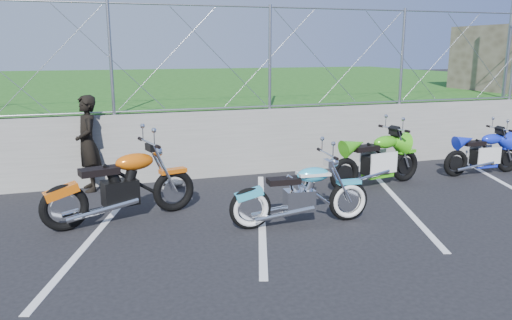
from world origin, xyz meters
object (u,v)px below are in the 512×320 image
object	(u,v)px
sportbike_blue	(484,155)
sportbike_green	(377,162)
naked_orange	(124,188)
cruiser_turquoise	(302,197)
person_standing	(88,144)

from	to	relation	value
sportbike_blue	sportbike_green	bearing A→B (deg)	-176.38
naked_orange	sportbike_green	bearing A→B (deg)	-7.79
cruiser_turquoise	person_standing	xyz separation A→B (m)	(-2.90, 2.80, 0.43)
sportbike_green	person_standing	size ratio (longest dim) A/B	1.19
naked_orange	sportbike_green	world-z (taller)	naked_orange
cruiser_turquoise	person_standing	bearing A→B (deg)	139.30
sportbike_green	person_standing	bearing A→B (deg)	155.24
cruiser_turquoise	naked_orange	size ratio (longest dim) A/B	0.93
naked_orange	sportbike_green	distance (m)	4.56
sportbike_green	person_standing	distance (m)	5.20
sportbike_green	person_standing	xyz separation A→B (m)	(-5.02, 1.32, 0.39)
cruiser_turquoise	sportbike_green	xyz separation A→B (m)	(2.12, 1.48, 0.04)
cruiser_turquoise	sportbike_blue	world-z (taller)	cruiser_turquoise
person_standing	sportbike_green	bearing A→B (deg)	65.83
cruiser_turquoise	sportbike_blue	size ratio (longest dim) A/B	1.16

